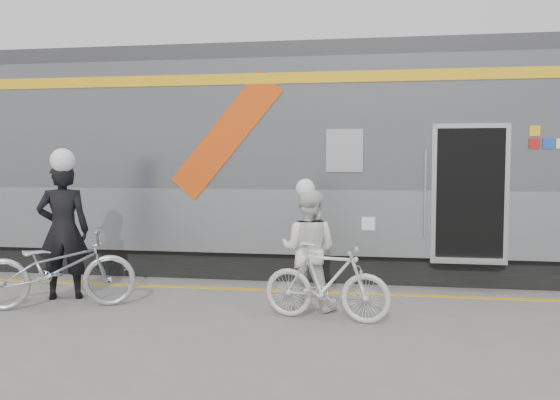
% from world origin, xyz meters
% --- Properties ---
extents(ground, '(90.00, 90.00, 0.00)m').
position_xyz_m(ground, '(0.00, 0.00, 0.00)').
color(ground, slate).
rests_on(ground, ground).
extents(train, '(24.00, 3.17, 4.10)m').
position_xyz_m(train, '(0.30, 4.19, 2.05)').
color(train, black).
rests_on(train, ground).
extents(safety_strip, '(24.00, 0.12, 0.01)m').
position_xyz_m(safety_strip, '(0.00, 2.15, 0.00)').
color(safety_strip, '#EBAD14').
rests_on(safety_strip, ground).
extents(man, '(0.88, 0.73, 2.07)m').
position_xyz_m(man, '(-3.63, 1.11, 1.03)').
color(man, black).
rests_on(man, ground).
extents(bicycle_left, '(2.30, 1.49, 1.14)m').
position_xyz_m(bicycle_left, '(-3.43, 0.56, 0.57)').
color(bicycle_left, '#B4B6BC').
rests_on(bicycle_left, ground).
extents(woman, '(0.92, 0.77, 1.68)m').
position_xyz_m(woman, '(0.10, 1.07, 0.84)').
color(woman, white).
rests_on(woman, ground).
extents(bicycle_right, '(1.76, 0.77, 1.02)m').
position_xyz_m(bicycle_right, '(0.40, 0.52, 0.51)').
color(bicycle_right, beige).
rests_on(bicycle_right, ground).
extents(helmet_man, '(0.36, 0.36, 0.36)m').
position_xyz_m(helmet_man, '(-3.63, 1.11, 2.25)').
color(helmet_man, white).
rests_on(helmet_man, man).
extents(helmet_woman, '(0.27, 0.27, 0.27)m').
position_xyz_m(helmet_woman, '(0.10, 1.07, 1.82)').
color(helmet_woman, white).
rests_on(helmet_woman, woman).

